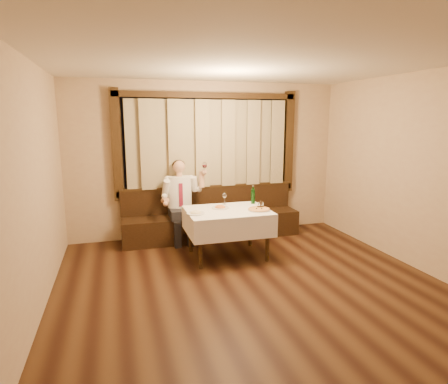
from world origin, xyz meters
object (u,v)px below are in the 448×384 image
object	(u,v)px
pasta_cream	(196,212)
green_bottle	(253,196)
pizza	(259,209)
dining_table	(228,216)
cruet_caddy	(261,206)
seated_man	(181,195)
banquette	(211,221)
pasta_red	(220,206)

from	to	relation	value
pasta_cream	green_bottle	world-z (taller)	green_bottle
pizza	dining_table	bearing A→B (deg)	159.91
cruet_caddy	seated_man	size ratio (longest dim) A/B	0.08
banquette	dining_table	xyz separation A→B (m)	(0.00, -1.02, 0.34)
pasta_red	green_bottle	world-z (taller)	green_bottle
green_bottle	pasta_cream	bearing A→B (deg)	-158.69
banquette	seated_man	size ratio (longest dim) A/B	2.22
banquette	pasta_cream	size ratio (longest dim) A/B	11.99
pasta_red	cruet_caddy	distance (m)	0.64
dining_table	cruet_caddy	bearing A→B (deg)	-4.99
pasta_red	seated_man	world-z (taller)	seated_man
cruet_caddy	banquette	bearing A→B (deg)	125.73
dining_table	pasta_red	distance (m)	0.21
dining_table	cruet_caddy	size ratio (longest dim) A/B	11.01
pasta_cream	green_bottle	size ratio (longest dim) A/B	0.88
banquette	green_bottle	xyz separation A→B (m)	(0.53, -0.72, 0.57)
seated_man	pasta_red	bearing A→B (deg)	-59.05
banquette	pizza	size ratio (longest dim) A/B	9.13
green_bottle	pizza	bearing A→B (deg)	-99.17
pasta_cream	seated_man	distance (m)	1.05
pasta_cream	green_bottle	distance (m)	1.14
cruet_caddy	seated_man	bearing A→B (deg)	147.69
pizza	seated_man	world-z (taller)	seated_man
pizza	pasta_red	size ratio (longest dim) A/B	1.29
pasta_cream	seated_man	bearing A→B (deg)	92.20
banquette	pasta_red	distance (m)	1.02
pasta_red	pizza	bearing A→B (deg)	-28.25
pasta_red	pasta_cream	size ratio (longest dim) A/B	1.01
pizza	cruet_caddy	world-z (taller)	cruet_caddy
dining_table	green_bottle	size ratio (longest dim) A/B	4.19
dining_table	pizza	world-z (taller)	pizza
pizza	green_bottle	size ratio (longest dim) A/B	1.16
banquette	pasta_cream	bearing A→B (deg)	-114.99
pizza	pasta_cream	bearing A→B (deg)	176.94
green_bottle	cruet_caddy	distance (m)	0.36
pizza	pasta_cream	xyz separation A→B (m)	(-0.98, 0.05, 0.02)
pasta_red	green_bottle	bearing A→B (deg)	16.02
banquette	pizza	bearing A→B (deg)	-69.08
cruet_caddy	pasta_red	bearing A→B (deg)	173.94
pasta_red	cruet_caddy	world-z (taller)	cruet_caddy
dining_table	green_bottle	bearing A→B (deg)	29.50
pizza	pasta_red	xyz separation A→B (m)	(-0.54, 0.29, 0.02)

